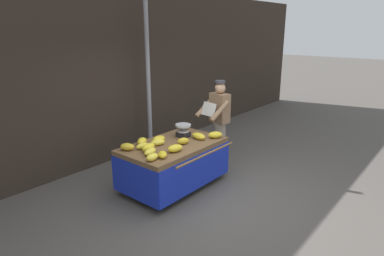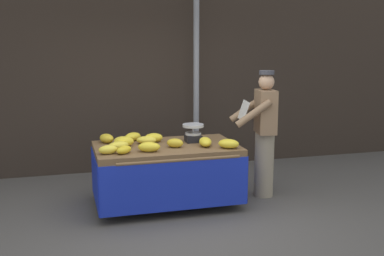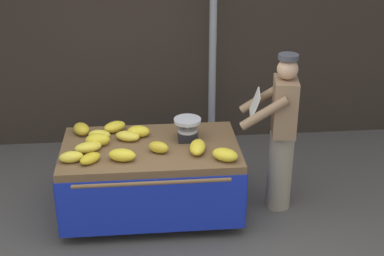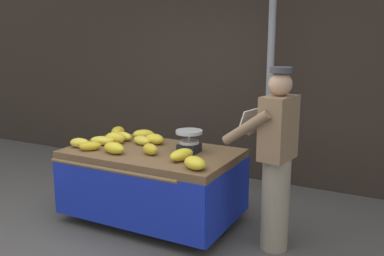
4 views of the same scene
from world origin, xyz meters
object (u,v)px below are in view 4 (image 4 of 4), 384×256
banana_bunch_6 (114,148)px  vendor_person (276,159)px  banana_bunch_4 (90,146)px  banana_bunch_12 (143,134)px  banana_bunch_1 (102,141)px  street_pole (271,61)px  weighing_scale (189,141)px  banana_bunch_11 (195,163)px  banana_cart (152,169)px  banana_bunch_0 (118,132)px  banana_bunch_3 (80,143)px  banana_bunch_2 (124,136)px  banana_bunch_9 (155,139)px  banana_bunch_7 (115,138)px  banana_bunch_10 (150,149)px  banana_bunch_8 (142,140)px  banana_bunch_5 (182,155)px

banana_bunch_6 → vendor_person: bearing=10.4°
banana_bunch_4 → banana_bunch_12: size_ratio=0.91×
banana_bunch_1 → banana_bunch_12: size_ratio=1.07×
street_pole → banana_bunch_6: bearing=-122.0°
weighing_scale → banana_bunch_11: 0.59m
banana_bunch_6 → banana_cart: bearing=46.7°
banana_bunch_6 → street_pole: bearing=58.0°
banana_bunch_0 → banana_bunch_3: 0.62m
banana_bunch_2 → banana_bunch_9: (0.40, 0.03, 0.01)m
banana_cart → banana_bunch_7: 0.60m
banana_bunch_4 → weighing_scale: bearing=23.7°
banana_bunch_3 → banana_bunch_12: bearing=59.3°
street_pole → banana_bunch_2: (-1.33, -1.24, -0.83)m
street_pole → banana_bunch_10: (-0.73, -1.60, -0.83)m
street_pole → banana_bunch_12: 1.79m
banana_bunch_2 → banana_bunch_12: bearing=50.2°
banana_bunch_9 → banana_bunch_12: bearing=149.6°
banana_bunch_7 → banana_bunch_4: bearing=-97.5°
banana_bunch_7 → banana_bunch_8: bearing=17.1°
banana_cart → banana_bunch_12: 0.59m
banana_bunch_4 → banana_bunch_12: bearing=73.3°
banana_bunch_6 → banana_bunch_10: banana_bunch_6 is taller
banana_bunch_1 → banana_bunch_9: (0.50, 0.31, 0.01)m
weighing_scale → banana_bunch_7: 0.92m
banana_bunch_10 → banana_bunch_8: bearing=135.8°
banana_cart → weighing_scale: weighing_scale is taller
street_pole → banana_bunch_6: street_pole is taller
banana_bunch_2 → banana_bunch_3: bearing=-116.7°
banana_bunch_2 → banana_bunch_6: (0.25, -0.49, 0.01)m
street_pole → banana_bunch_1: 2.25m
banana_bunch_4 → banana_bunch_3: bearing=168.0°
banana_bunch_9 → banana_bunch_10: banana_bunch_9 is taller
banana_bunch_5 → banana_bunch_2: bearing=158.6°
banana_bunch_6 → banana_bunch_7: 0.43m
banana_bunch_4 → banana_bunch_8: bearing=52.7°
banana_bunch_1 → banana_bunch_10: (0.69, -0.08, 0.01)m
banana_bunch_6 → banana_bunch_8: (0.04, 0.44, -0.01)m
banana_bunch_5 → banana_bunch_0: bearing=155.7°
banana_cart → banana_bunch_10: (0.08, -0.15, 0.27)m
banana_bunch_7 → banana_bunch_10: (0.61, -0.21, -0.01)m
banana_bunch_1 → banana_bunch_12: 0.52m
banana_bunch_3 → banana_bunch_9: (0.64, 0.50, 0.01)m
banana_bunch_10 → banana_bunch_11: size_ratio=0.81×
banana_bunch_2 → banana_bunch_10: size_ratio=1.09×
banana_bunch_0 → banana_bunch_2: 0.25m
banana_bunch_1 → banana_bunch_3: (-0.14, -0.20, 0.00)m
banana_bunch_12 → banana_bunch_7: bearing=-116.0°
banana_bunch_11 → vendor_person: size_ratio=0.15×
weighing_scale → banana_bunch_6: size_ratio=1.05×
banana_bunch_4 → vendor_person: bearing=9.3°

